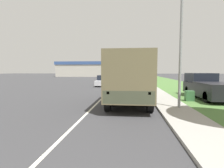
% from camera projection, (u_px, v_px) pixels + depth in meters
% --- Properties ---
extents(ground_plane, '(180.00, 180.00, 0.00)m').
position_uv_depth(ground_plane, '(121.00, 80.00, 39.95)').
color(ground_plane, '#38383A').
extents(lane_centre_stripe, '(0.12, 120.00, 0.00)m').
position_uv_depth(lane_centre_stripe, '(121.00, 80.00, 39.95)').
color(lane_centre_stripe, silver).
rests_on(lane_centre_stripe, ground).
extents(sidewalk_right, '(1.80, 120.00, 0.12)m').
position_uv_depth(sidewalk_right, '(141.00, 80.00, 39.48)').
color(sidewalk_right, '#9E9B93').
rests_on(sidewalk_right, ground).
extents(grass_strip_right, '(7.00, 120.00, 0.02)m').
position_uv_depth(grass_strip_right, '(161.00, 80.00, 39.03)').
color(grass_strip_right, '#4C7538').
rests_on(grass_strip_right, ground).
extents(military_truck, '(2.45, 6.72, 3.08)m').
position_uv_depth(military_truck, '(129.00, 77.00, 10.85)').
color(military_truck, '#474C38').
rests_on(military_truck, ground).
extents(car_nearest_ahead, '(1.86, 4.00, 1.48)m').
position_uv_depth(car_nearest_ahead, '(104.00, 81.00, 23.94)').
color(car_nearest_ahead, silver).
rests_on(car_nearest_ahead, ground).
extents(car_second_ahead, '(1.72, 4.13, 1.42)m').
position_uv_depth(car_second_ahead, '(130.00, 78.00, 32.65)').
color(car_second_ahead, black).
rests_on(car_second_ahead, ground).
extents(car_third_ahead, '(1.91, 4.14, 1.47)m').
position_uv_depth(car_third_ahead, '(128.00, 76.00, 43.46)').
color(car_third_ahead, maroon).
rests_on(car_third_ahead, ground).
extents(car_fourth_ahead, '(1.87, 4.24, 1.42)m').
position_uv_depth(car_fourth_ahead, '(118.00, 76.00, 52.24)').
color(car_fourth_ahead, black).
rests_on(car_fourth_ahead, ground).
extents(car_farthest_ahead, '(1.70, 4.03, 1.69)m').
position_uv_depth(car_farthest_ahead, '(129.00, 74.00, 63.86)').
color(car_farthest_ahead, '#B7BABF').
rests_on(car_farthest_ahead, ground).
extents(pickup_truck, '(2.04, 5.67, 1.89)m').
position_uv_depth(pickup_truck, '(207.00, 86.00, 13.29)').
color(pickup_truck, black).
rests_on(pickup_truck, grass_strip_right).
extents(lamp_post, '(1.69, 0.24, 7.31)m').
position_uv_depth(lamp_post, '(177.00, 26.00, 9.13)').
color(lamp_post, gray).
rests_on(lamp_post, sidewalk_right).
extents(utility_box, '(0.55, 0.45, 0.70)m').
position_uv_depth(utility_box, '(189.00, 96.00, 12.04)').
color(utility_box, '#3D7042').
rests_on(utility_box, grass_strip_right).
extents(building_distant, '(16.87, 9.26, 5.27)m').
position_uv_depth(building_distant, '(82.00, 69.00, 63.90)').
color(building_distant, beige).
rests_on(building_distant, ground).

